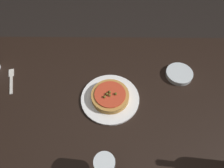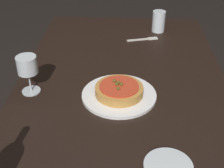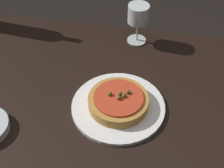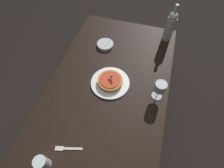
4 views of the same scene
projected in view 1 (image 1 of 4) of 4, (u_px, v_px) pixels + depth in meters
The scene contains 7 objects.
ground_plane at pixel (105, 147), 1.69m from camera, with size 14.00×14.00×0.00m, color black.
dining_table at pixel (101, 106), 1.16m from camera, with size 1.57×0.87×0.74m.
dinner_plate at pixel (110, 99), 1.08m from camera, with size 0.29×0.29×0.01m.
pizza at pixel (110, 96), 1.06m from camera, with size 0.18×0.18×0.05m.
wine_glass at pixel (105, 165), 0.79m from camera, with size 0.08×0.08×0.15m.
side_bowl at pixel (179, 74), 1.16m from camera, with size 0.14×0.14×0.03m.
fork at pixel (11, 79), 1.15m from camera, with size 0.06×0.16×0.00m.
Camera 1 is at (0.06, -0.57, 1.67)m, focal length 35.00 mm.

